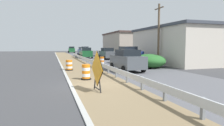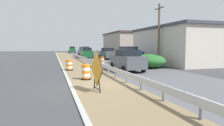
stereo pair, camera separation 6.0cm
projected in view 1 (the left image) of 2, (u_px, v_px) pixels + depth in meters
ground_plane at (95, 87)px, 10.64m from camera, size 160.00×160.00×0.00m
median_dirt_strip at (105, 86)px, 10.81m from camera, size 3.50×120.00×0.01m
far_lane_asphalt at (180, 81)px, 12.32m from camera, size 6.58×120.00×0.00m
curb_near_edge at (72, 88)px, 10.25m from camera, size 0.20×120.00×0.11m
guardrail_median at (116, 70)px, 13.69m from camera, size 0.18×55.88×0.71m
warning_sign_diamond at (97, 70)px, 9.55m from camera, size 0.19×1.82×2.06m
traffic_barrel_nearest at (86, 73)px, 12.87m from camera, size 0.69×0.69×1.03m
traffic_barrel_close at (69, 66)px, 17.79m from camera, size 0.74×0.74×0.97m
traffic_barrel_mid at (102, 62)px, 22.31m from camera, size 0.64×0.64×1.01m
car_lead_near_lane at (82, 52)px, 42.68m from camera, size 2.06×4.77×2.06m
car_trailing_near_lane at (128, 55)px, 24.04m from camera, size 2.23×4.64×2.21m
car_lead_far_lane at (71, 50)px, 62.82m from camera, size 2.14×4.48×2.10m
car_mid_far_lane at (85, 50)px, 55.76m from camera, size 2.21×4.05×2.12m
car_trailing_far_lane at (127, 60)px, 17.51m from camera, size 2.07×4.74×1.95m
car_distant_a at (108, 53)px, 32.80m from camera, size 2.19×4.43×1.96m
car_distant_b at (86, 53)px, 35.98m from camera, size 2.17×4.75×1.98m
roadside_shop_near at (180, 45)px, 25.17m from camera, size 8.48×12.86×4.73m
roadside_shop_far at (125, 45)px, 41.66m from camera, size 7.23×12.48×5.13m
utility_pole_near at (159, 34)px, 21.88m from camera, size 0.24×1.80×7.06m
bush_roadside at (149, 61)px, 19.82m from camera, size 3.42×3.42×1.44m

